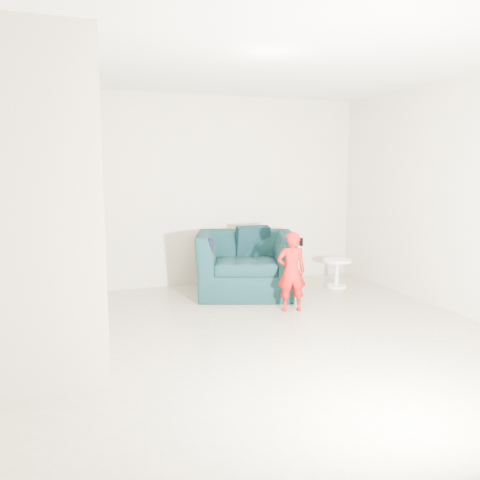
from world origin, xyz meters
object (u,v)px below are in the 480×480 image
armchair (245,263)px  staircase (39,250)px  toddler (291,272)px  side_table (337,268)px

armchair → staircase: bearing=-131.8°
armchair → toddler: bearing=-57.3°
armchair → toddler: size_ratio=1.35×
toddler → side_table: (1.12, 0.88, -0.20)m
side_table → staircase: size_ratio=0.11×
armchair → staircase: (-2.49, -1.40, 0.53)m
side_table → staircase: bearing=-160.9°
staircase → armchair: bearing=29.3°
toddler → staircase: staircase is taller
staircase → toddler: bearing=9.5°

